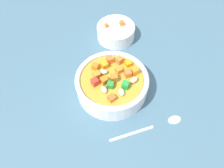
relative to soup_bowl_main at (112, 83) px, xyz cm
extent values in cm
cube|color=#42667A|center=(0.00, -0.02, -4.20)|extent=(140.00, 140.00, 2.00)
cylinder|color=white|center=(0.00, -0.02, -0.81)|extent=(18.48, 18.48, 4.78)
torus|color=white|center=(0.00, -0.02, 1.99)|extent=(18.71, 18.71, 1.35)
cylinder|color=#AB902D|center=(0.00, -0.02, 1.78)|extent=(15.83, 15.83, 0.40)
ellipsoid|color=beige|center=(4.78, 2.61, 2.69)|extent=(1.77, 2.40, 1.40)
cube|color=orange|center=(0.67, -0.18, 2.87)|extent=(2.20, 2.20, 1.78)
ellipsoid|color=beige|center=(0.66, -3.97, 2.43)|extent=(2.59, 2.22, 0.90)
cube|color=orange|center=(-0.03, 2.80, 2.70)|extent=(2.01, 2.01, 1.42)
cube|color=orange|center=(-0.81, -2.15, 2.84)|extent=(1.89, 1.89, 1.71)
cube|color=orange|center=(0.61, 6.05, 2.62)|extent=(2.05, 2.05, 1.27)
cube|color=orange|center=(3.67, -4.84, 2.61)|extent=(1.92, 1.92, 1.24)
cube|color=orange|center=(-1.82, 5.36, 2.84)|extent=(1.81, 1.81, 1.71)
ellipsoid|color=beige|center=(-2.76, 0.10, 2.57)|extent=(2.57, 2.50, 1.18)
cube|color=orange|center=(-3.86, 1.75, 2.74)|extent=(2.05, 2.05, 1.51)
cube|color=#2B8231|center=(1.15, -2.11, 2.66)|extent=(2.07, 2.07, 1.34)
cube|color=orange|center=(2.53, 3.17, 2.80)|extent=(2.16, 2.16, 1.64)
cube|color=red|center=(-2.24, -3.88, 2.88)|extent=(1.92, 1.92, 1.80)
cube|color=orange|center=(-3.23, -2.05, 2.89)|extent=(2.06, 2.06, 1.82)
ellipsoid|color=beige|center=(4.44, -2.02, 2.49)|extent=(2.54, 2.55, 1.01)
cube|color=green|center=(4.10, -0.11, 2.85)|extent=(1.93, 1.93, 1.74)
cube|color=orange|center=(-5.43, -0.47, 2.71)|extent=(1.96, 1.96, 1.45)
cube|color=orange|center=(3.50, 4.81, 2.90)|extent=(1.95, 1.95, 1.83)
cube|color=orange|center=(-3.87, 4.03, 2.83)|extent=(2.15, 2.15, 1.69)
cylinder|color=silver|center=(11.30, -6.89, -2.83)|extent=(6.68, 9.63, 0.73)
ellipsoid|color=silver|center=(17.55, 2.62, -2.76)|extent=(3.72, 4.06, 0.88)
cylinder|color=white|center=(-11.87, 17.08, -1.25)|extent=(11.87, 11.87, 3.90)
torus|color=white|center=(-11.87, 17.08, 0.94)|extent=(11.98, 11.98, 0.95)
cube|color=orange|center=(-11.24, 19.27, 1.39)|extent=(1.92, 1.92, 1.37)
cube|color=orange|center=(-14.48, 15.60, 1.21)|extent=(1.36, 1.36, 1.01)
camera|label=1|loc=(19.83, -25.24, 44.96)|focal=34.38mm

